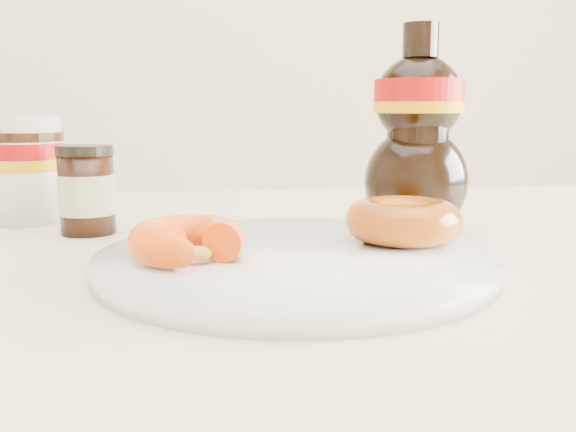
{
  "coord_description": "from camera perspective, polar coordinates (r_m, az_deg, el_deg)",
  "views": [
    {
      "loc": [
        0.02,
        -0.44,
        0.87
      ],
      "look_at": [
        0.08,
        0.1,
        0.79
      ],
      "focal_mm": 40.0,
      "sensor_mm": 36.0,
      "label": 1
    }
  ],
  "objects": [
    {
      "name": "dark_jar",
      "position": [
        0.67,
        -17.46,
        2.16
      ],
      "size": [
        0.06,
        0.06,
        0.09
      ],
      "rotation": [
        0.0,
        0.0,
        0.36
      ],
      "color": "black",
      "rests_on": "dining_table"
    },
    {
      "name": "donut_bitten",
      "position": [
        0.47,
        -8.97,
        -2.18
      ],
      "size": [
        0.11,
        0.11,
        0.03
      ],
      "primitive_type": "torus",
      "rotation": [
        0.0,
        0.0,
        -0.37
      ],
      "color": "#E3530C",
      "rests_on": "plate"
    },
    {
      "name": "syrup_bottle",
      "position": [
        0.67,
        11.46,
        7.57
      ],
      "size": [
        0.11,
        0.09,
        0.21
      ],
      "primitive_type": null,
      "rotation": [
        0.0,
        0.0,
        -0.02
      ],
      "color": "black",
      "rests_on": "dining_table"
    },
    {
      "name": "nutella_jar",
      "position": [
        0.76,
        -22.25,
        4.15
      ],
      "size": [
        0.08,
        0.08,
        0.12
      ],
      "rotation": [
        0.0,
        0.0,
        -0.04
      ],
      "color": "white",
      "rests_on": "dining_table"
    },
    {
      "name": "dining_table",
      "position": [
        0.57,
        -8.23,
        -11.79
      ],
      "size": [
        1.4,
        0.9,
        0.75
      ],
      "color": "beige",
      "rests_on": "ground"
    },
    {
      "name": "donut_whole",
      "position": [
        0.54,
        10.2,
        -0.38
      ],
      "size": [
        0.12,
        0.12,
        0.03
      ],
      "primitive_type": "torus",
      "rotation": [
        0.0,
        0.0,
        0.33
      ],
      "color": "#8D3E09",
      "rests_on": "plate"
    },
    {
      "name": "plate",
      "position": [
        0.5,
        0.67,
        -3.99
      ],
      "size": [
        0.31,
        0.31,
        0.02
      ],
      "color": "white",
      "rests_on": "dining_table"
    }
  ]
}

